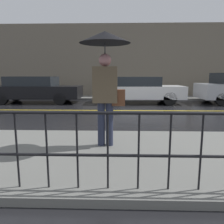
% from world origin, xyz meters
% --- Properties ---
extents(ground_plane, '(80.00, 80.00, 0.00)m').
position_xyz_m(ground_plane, '(0.00, 0.00, 0.00)').
color(ground_plane, black).
extents(sidewalk_near, '(28.00, 2.94, 0.11)m').
position_xyz_m(sidewalk_near, '(0.00, -5.23, 0.06)').
color(sidewalk_near, slate).
rests_on(sidewalk_near, ground_plane).
extents(sidewalk_far, '(28.00, 1.77, 0.11)m').
position_xyz_m(sidewalk_far, '(0.00, 4.65, 0.06)').
color(sidewalk_far, slate).
rests_on(sidewalk_far, ground_plane).
extents(lane_marking, '(25.20, 0.12, 0.01)m').
position_xyz_m(lane_marking, '(0.00, 0.00, 0.00)').
color(lane_marking, gold).
rests_on(lane_marking, ground_plane).
extents(building_storefront, '(28.00, 0.30, 4.67)m').
position_xyz_m(building_storefront, '(0.00, 5.68, 2.33)').
color(building_storefront, '#706656').
rests_on(building_storefront, ground_plane).
extents(railing_foreground, '(12.00, 0.04, 0.92)m').
position_xyz_m(railing_foreground, '(0.00, -6.45, 0.69)').
color(railing_foreground, black).
rests_on(railing_foreground, sidewalk_near).
extents(pedestrian, '(0.91, 0.91, 2.08)m').
position_xyz_m(pedestrian, '(-1.35, -4.85, 1.67)').
color(pedestrian, '#23283D').
rests_on(pedestrian, sidewalk_near).
extents(car_black, '(4.65, 1.73, 1.37)m').
position_xyz_m(car_black, '(-5.48, 2.47, 0.70)').
color(car_black, black).
rests_on(car_black, ground_plane).
extents(car_white, '(4.29, 1.89, 1.36)m').
position_xyz_m(car_white, '(-0.04, 2.47, 0.71)').
color(car_white, silver).
rests_on(car_white, ground_plane).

